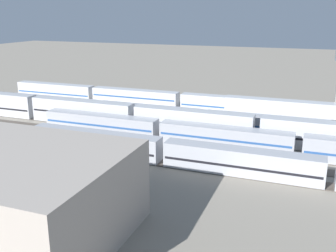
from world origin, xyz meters
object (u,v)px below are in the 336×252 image
object	(u,v)px
train_on_track_0	(229,105)
train_on_track_4	(192,123)
train_on_track_7	(241,162)
train_on_track_3	(193,119)
train_on_track_5	(285,144)

from	to	relation	value
train_on_track_0	train_on_track_4	size ratio (longest dim) A/B	1.00
train_on_track_4	train_on_track_7	world-z (taller)	train_on_track_4
train_on_track_3	train_on_track_0	world-z (taller)	train_on_track_3
train_on_track_0	train_on_track_5	xyz separation A→B (m)	(-14.54, 25.00, 0.08)
train_on_track_3	train_on_track_7	size ratio (longest dim) A/B	1.27
train_on_track_0	train_on_track_5	bearing A→B (deg)	120.18
train_on_track_3	train_on_track_4	size ratio (longest dim) A/B	0.76
train_on_track_3	train_on_track_7	distance (m)	24.07
train_on_track_3	train_on_track_4	xyz separation A→B (m)	(-1.41, 5.00, 0.51)
train_on_track_5	train_on_track_7	xyz separation A→B (m)	(5.29, 10.00, -0.09)
train_on_track_4	train_on_track_5	world-z (taller)	train_on_track_4
train_on_track_5	train_on_track_7	size ratio (longest dim) A/B	1.27
train_on_track_3	train_on_track_4	world-z (taller)	train_on_track_4
train_on_track_5	train_on_track_4	bearing A→B (deg)	-16.13
train_on_track_7	train_on_track_3	bearing A→B (deg)	-56.18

